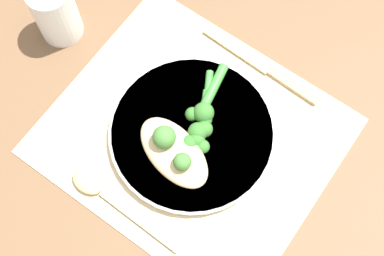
{
  "coord_description": "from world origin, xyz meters",
  "views": [
    {
      "loc": [
        0.15,
        -0.21,
        0.74
      ],
      "look_at": [
        0.0,
        0.0,
        0.03
      ],
      "focal_mm": 50.0,
      "sensor_mm": 36.0,
      "label": 1
    }
  ],
  "objects_px": {
    "broccoli_stalk_rear": "(202,124)",
    "knife": "(262,65)",
    "broccoli_stalk_left": "(204,107)",
    "broccoli_stalk_front": "(195,139)",
    "spoon": "(101,191)",
    "chicken_fillet": "(177,154)",
    "plate": "(192,133)",
    "water_glass": "(55,11)"
  },
  "relations": [
    {
      "from": "broccoli_stalk_rear",
      "to": "knife",
      "type": "bearing_deg",
      "value": -125.88
    },
    {
      "from": "broccoli_stalk_rear",
      "to": "broccoli_stalk_left",
      "type": "bearing_deg",
      "value": -91.06
    },
    {
      "from": "broccoli_stalk_front",
      "to": "spoon",
      "type": "distance_m",
      "value": 0.15
    },
    {
      "from": "broccoli_stalk_front",
      "to": "broccoli_stalk_left",
      "type": "height_order",
      "value": "broccoli_stalk_left"
    },
    {
      "from": "chicken_fillet",
      "to": "knife",
      "type": "xyz_separation_m",
      "value": [
        0.02,
        0.2,
        -0.03
      ]
    },
    {
      "from": "chicken_fillet",
      "to": "broccoli_stalk_left",
      "type": "relative_size",
      "value": 1.32
    },
    {
      "from": "broccoli_stalk_rear",
      "to": "spoon",
      "type": "distance_m",
      "value": 0.17
    },
    {
      "from": "broccoli_stalk_rear",
      "to": "plate",
      "type": "bearing_deg",
      "value": 34.27
    },
    {
      "from": "plate",
      "to": "knife",
      "type": "height_order",
      "value": "plate"
    },
    {
      "from": "plate",
      "to": "broccoli_stalk_left",
      "type": "height_order",
      "value": "broccoli_stalk_left"
    },
    {
      "from": "spoon",
      "to": "water_glass",
      "type": "distance_m",
      "value": 0.28
    },
    {
      "from": "broccoli_stalk_left",
      "to": "chicken_fillet",
      "type": "bearing_deg",
      "value": 87.32
    },
    {
      "from": "chicken_fillet",
      "to": "water_glass",
      "type": "height_order",
      "value": "water_glass"
    },
    {
      "from": "broccoli_stalk_left",
      "to": "broccoli_stalk_front",
      "type": "bearing_deg",
      "value": 100.73
    },
    {
      "from": "plate",
      "to": "knife",
      "type": "xyz_separation_m",
      "value": [
        0.02,
        0.15,
        -0.01
      ]
    },
    {
      "from": "spoon",
      "to": "water_glass",
      "type": "height_order",
      "value": "water_glass"
    },
    {
      "from": "chicken_fillet",
      "to": "knife",
      "type": "height_order",
      "value": "chicken_fillet"
    },
    {
      "from": "chicken_fillet",
      "to": "water_glass",
      "type": "relative_size",
      "value": 1.31
    },
    {
      "from": "chicken_fillet",
      "to": "broccoli_stalk_front",
      "type": "relative_size",
      "value": 1.36
    },
    {
      "from": "knife",
      "to": "water_glass",
      "type": "distance_m",
      "value": 0.32
    },
    {
      "from": "broccoli_stalk_rear",
      "to": "chicken_fillet",
      "type": "bearing_deg",
      "value": 58.28
    },
    {
      "from": "plate",
      "to": "chicken_fillet",
      "type": "relative_size",
      "value": 1.76
    },
    {
      "from": "plate",
      "to": "knife",
      "type": "bearing_deg",
      "value": 81.96
    },
    {
      "from": "broccoli_stalk_front",
      "to": "water_glass",
      "type": "bearing_deg",
      "value": -35.02
    },
    {
      "from": "plate",
      "to": "broccoli_stalk_rear",
      "type": "relative_size",
      "value": 2.18
    },
    {
      "from": "broccoli_stalk_front",
      "to": "knife",
      "type": "height_order",
      "value": "broccoli_stalk_front"
    },
    {
      "from": "broccoli_stalk_front",
      "to": "broccoli_stalk_rear",
      "type": "distance_m",
      "value": 0.02
    },
    {
      "from": "broccoli_stalk_left",
      "to": "knife",
      "type": "bearing_deg",
      "value": -113.93
    },
    {
      "from": "broccoli_stalk_front",
      "to": "broccoli_stalk_rear",
      "type": "xyz_separation_m",
      "value": [
        -0.01,
        0.02,
        0.0
      ]
    },
    {
      "from": "knife",
      "to": "broccoli_stalk_left",
      "type": "bearing_deg",
      "value": 168.83
    },
    {
      "from": "broccoli_stalk_rear",
      "to": "broccoli_stalk_left",
      "type": "relative_size",
      "value": 1.06
    },
    {
      "from": "broccoli_stalk_left",
      "to": "spoon",
      "type": "relative_size",
      "value": 0.56
    },
    {
      "from": "chicken_fillet",
      "to": "broccoli_stalk_left",
      "type": "bearing_deg",
      "value": 97.75
    },
    {
      "from": "broccoli_stalk_front",
      "to": "knife",
      "type": "relative_size",
      "value": 0.48
    },
    {
      "from": "broccoli_stalk_front",
      "to": "knife",
      "type": "xyz_separation_m",
      "value": [
        0.01,
        0.16,
        -0.02
      ]
    },
    {
      "from": "plate",
      "to": "broccoli_stalk_left",
      "type": "distance_m",
      "value": 0.04
    },
    {
      "from": "knife",
      "to": "plate",
      "type": "bearing_deg",
      "value": 174.28
    },
    {
      "from": "broccoli_stalk_rear",
      "to": "knife",
      "type": "relative_size",
      "value": 0.53
    },
    {
      "from": "broccoli_stalk_left",
      "to": "water_glass",
      "type": "height_order",
      "value": "water_glass"
    },
    {
      "from": "water_glass",
      "to": "chicken_fillet",
      "type": "bearing_deg",
      "value": -14.4
    },
    {
      "from": "plate",
      "to": "broccoli_stalk_left",
      "type": "bearing_deg",
      "value": 99.43
    },
    {
      "from": "chicken_fillet",
      "to": "broccoli_stalk_left",
      "type": "xyz_separation_m",
      "value": [
        -0.01,
        0.08,
        -0.0
      ]
    }
  ]
}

